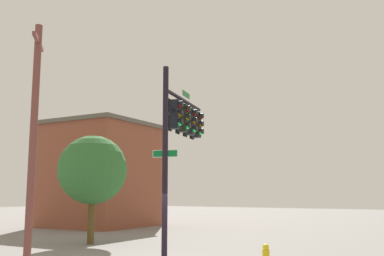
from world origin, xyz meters
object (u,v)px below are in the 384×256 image
at_px(signal_pole_assembly, 182,130).
at_px(brick_building, 102,174).
at_px(tree_near, 93,170).
at_px(utility_pole, 33,139).

xyz_separation_m(signal_pole_assembly, brick_building, (11.76, 14.15, -0.97)).
relative_size(signal_pole_assembly, tree_near, 1.29).
bearing_deg(signal_pole_assembly, tree_near, 69.44).
xyz_separation_m(utility_pole, tree_near, (7.14, 3.80, -0.62)).
distance_m(tree_near, brick_building, 11.81).
bearing_deg(signal_pole_assembly, utility_pole, 147.05).
xyz_separation_m(tree_near, brick_building, (9.22, 7.36, 0.29)).
xyz_separation_m(signal_pole_assembly, tree_near, (2.54, 6.78, -1.26)).
height_order(signal_pole_assembly, tree_near, signal_pole_assembly).
bearing_deg(brick_building, utility_pole, -145.69).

